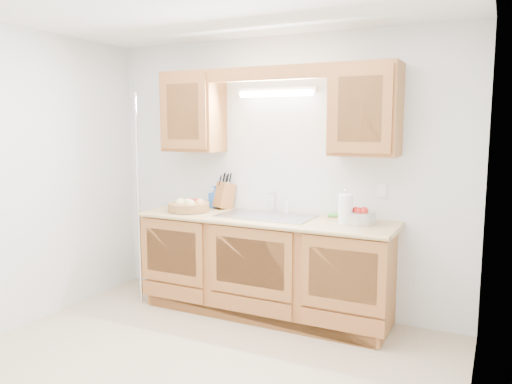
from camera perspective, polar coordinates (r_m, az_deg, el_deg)
The scene contains 17 objects.
room at distance 3.33m, azimuth -7.69°, elevation -0.23°, with size 3.52×3.50×2.50m.
base_cabinets at distance 4.53m, azimuth 1.11°, elevation -8.54°, with size 2.20×0.60×0.86m, color #9D602E.
countertop at distance 4.41m, azimuth 1.04°, elevation -3.09°, with size 2.30×0.63×0.04m, color tan.
upper_cabinet_left at distance 4.87m, azimuth -7.14°, elevation 9.05°, with size 0.55×0.33×0.75m, color #9D602E.
upper_cabinet_right at distance 4.20m, azimuth 12.41°, elevation 9.16°, with size 0.55×0.33×0.75m, color #9D602E.
valance at distance 4.36m, azimuth 1.11°, elevation 13.42°, with size 2.20×0.05×0.12m, color #9D602E.
fluorescent_fixture at distance 4.55m, azimuth 2.34°, elevation 11.36°, with size 0.76×0.08×0.08m.
sink at distance 4.44m, azimuth 1.16°, elevation -3.70°, with size 0.84×0.46×0.36m.
wire_shelf_pole at distance 4.82m, azimuth -13.27°, elevation -0.92°, with size 0.03×0.03×2.00m, color silver.
outlet_plate at distance 4.35m, azimuth 14.19°, elevation 0.14°, with size 0.08×0.01×0.12m, color white.
fruit_basket at distance 4.71m, azimuth -7.69°, elevation -1.56°, with size 0.42×0.42×0.12m.
knife_block at distance 4.83m, azimuth -3.62°, elevation -0.37°, with size 0.19×0.24×0.36m.
orange_canister at distance 4.86m, azimuth -3.52°, elevation -0.32°, with size 0.10×0.10×0.26m.
soap_bottle at distance 4.90m, azimuth -4.70°, elevation -0.54°, with size 0.10×0.10×0.21m, color blue.
sponge at distance 4.44m, azimuth 9.00°, elevation -2.72°, with size 0.14×0.11×0.03m.
paper_towel at distance 4.13m, azimuth 10.18°, elevation -1.99°, with size 0.15×0.15×0.29m.
apple_bowl at distance 4.17m, azimuth 11.76°, elevation -2.75°, with size 0.30×0.30×0.14m.
Camera 1 is at (1.85, -2.73, 1.70)m, focal length 35.00 mm.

